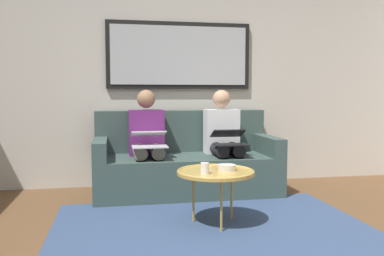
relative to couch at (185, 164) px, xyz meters
The scene contains 11 objects.
wall_rear 1.10m from the couch, 90.00° to the right, with size 6.00×0.12×2.60m, color beige.
area_rug 1.30m from the couch, 90.00° to the left, with size 2.60×1.80×0.01m, color #33476B.
couch is the anchor object (origin of this frame).
framed_mirror 1.30m from the couch, 90.00° to the right, with size 1.72×0.05×0.79m.
coffee_table 1.22m from the couch, 92.24° to the left, with size 0.65×0.65×0.46m.
cup 1.33m from the couch, 87.18° to the left, with size 0.07×0.07×0.09m, color silver.
bowl 1.23m from the couch, 96.94° to the left, with size 0.15×0.15×0.05m, color beige.
person_left 0.52m from the couch, behind, with size 0.38×0.58×1.14m.
laptop_black 0.61m from the couch, 144.68° to the left, with size 0.35×0.36×0.16m.
person_right 0.52m from the couch, ahead, with size 0.38×0.58×1.14m.
laptop_silver 0.61m from the couch, 35.63° to the left, with size 0.36×0.37×0.16m.
Camera 1 is at (0.78, 2.40, 1.10)m, focal length 38.65 mm.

